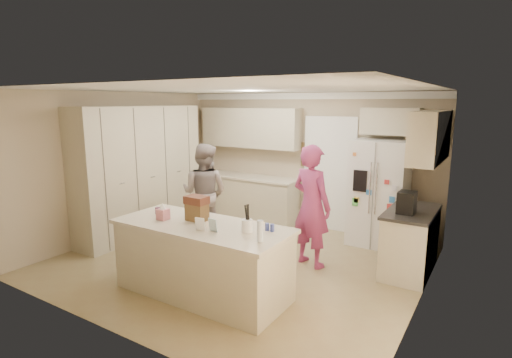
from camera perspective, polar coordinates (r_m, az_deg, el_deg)
The scene contains 41 objects.
floor at distance 6.29m, azimuth -2.51°, elevation -11.76°, with size 5.20×4.60×0.02m, color #8F7B52.
ceiling at distance 5.81m, azimuth -2.73°, elevation 12.82°, with size 5.20×4.60×0.02m, color white.
wall_back at distance 7.90m, azimuth 6.92°, elevation 2.72°, with size 5.20×0.02×2.60m, color tan.
wall_front at distance 4.27m, azimuth -20.53°, elevation -4.97°, with size 5.20×0.02×2.60m, color tan.
wall_left at distance 7.68m, azimuth -18.89°, elevation 1.98°, with size 0.02×4.60×2.60m, color tan.
wall_right at distance 4.96m, azimuth 23.14°, elevation -3.00°, with size 0.02×4.60×2.60m, color tan.
crown_back at distance 7.78m, azimuth 6.98°, elevation 11.68°, with size 5.20×0.08×0.12m, color white.
pantry_bank at distance 7.59m, azimuth -16.18°, elevation 1.08°, with size 0.60×2.60×2.35m, color beige.
back_base_cab at distance 8.35m, azimuth -1.30°, elevation -2.77°, with size 2.20×0.60×0.88m, color beige.
back_countertop at distance 8.24m, azimuth -1.35°, elevation 0.32°, with size 2.24×0.63×0.04m, color beige.
back_upper_cab at distance 8.23m, azimuth -0.86°, elevation 7.33°, with size 2.20×0.35×0.80m, color beige.
doorway_opening at distance 7.70m, azimuth 10.50°, elevation 0.52°, with size 0.90×0.06×2.10m, color black.
doorway_casing at distance 7.67m, azimuth 10.40°, elevation 0.48°, with size 1.02×0.03×2.22m, color white.
wall_frame_upper at distance 7.82m, azimuth 6.98°, elevation 4.49°, with size 0.15×0.02×0.20m, color brown.
wall_frame_lower at distance 7.86m, azimuth 6.93°, elevation 2.53°, with size 0.15×0.02×0.20m, color brown.
refrigerator at distance 7.08m, azimuth 17.13°, elevation -1.94°, with size 0.90×0.70×1.80m, color white.
fridge_seam at distance 6.74m, azimuth 16.34°, elevation -2.52°, with size 0.01×0.02×1.78m, color gray.
fridge_dispenser at distance 6.74m, azimuth 14.63°, elevation -0.26°, with size 0.22×0.03×0.35m, color black.
fridge_handle_l at distance 6.71m, azimuth 15.96°, elevation -1.26°, with size 0.02×0.02×0.85m, color silver.
fridge_handle_r at distance 6.68m, azimuth 16.79°, elevation -1.35°, with size 0.02×0.02×0.85m, color silver.
over_fridge_cab at distance 7.11m, azimuth 18.67°, elevation 7.80°, with size 0.95×0.35×0.45m, color beige.
right_base_cab at distance 6.19m, azimuth 21.17°, elevation -8.46°, with size 0.60×1.20×0.88m, color beige.
right_countertop at distance 6.06m, azimuth 21.37°, elevation -4.34°, with size 0.63×1.24×0.04m, color #2D2B28.
right_upper_cab at distance 6.06m, azimuth 23.68°, elevation 5.59°, with size 0.35×1.50×0.70m, color beige.
coffee_maker at distance 5.84m, azimuth 20.73°, elevation -3.14°, with size 0.22×0.28×0.30m, color black.
island_base at distance 5.20m, azimuth -7.69°, elevation -11.52°, with size 2.20×0.90×0.88m, color beige.
island_top at distance 5.04m, azimuth -7.82°, elevation -6.69°, with size 2.28×0.96×0.05m, color beige.
utensil_crock at distance 4.68m, azimuth -1.28°, elevation -6.70°, with size 0.13×0.13×0.15m, color white.
tissue_box at distance 5.31m, azimuth -13.14°, elevation -4.92°, with size 0.13×0.13×0.14m, color #D27786.
tissue_plume at distance 5.28m, azimuth -13.19°, elevation -3.77°, with size 0.08×0.08×0.08m, color white.
dollhouse_body at distance 5.17m, azimuth -8.44°, elevation -4.70°, with size 0.26×0.18×0.22m, color brown.
dollhouse_roof at distance 5.13m, azimuth -8.49°, elevation -2.98°, with size 0.28×0.20×0.10m, color #592D1E.
jam_jar at distance 5.59m, azimuth -13.86°, elevation -4.42°, with size 0.07×0.07×0.09m, color #59263F.
greeting_card_a at distance 4.77m, azimuth -8.00°, elevation -6.39°, with size 0.12×0.01×0.16m, color white.
greeting_card_b at distance 4.72m, azimuth -6.20°, elevation -6.55°, with size 0.12×0.01×0.16m, color silver.
water_bottle at distance 4.35m, azimuth 0.60°, elevation -7.45°, with size 0.07×0.07×0.24m, color silver.
shaker_salt at distance 4.74m, azimuth 1.59°, elevation -6.85°, with size 0.05×0.05×0.09m, color #323F94.
shaker_pepper at distance 4.71m, azimuth 2.33°, elevation -6.98°, with size 0.05×0.05×0.09m, color #323F94.
teen_boy at distance 6.97m, azimuth -7.39°, elevation -2.04°, with size 0.84×0.65×1.73m, color gray.
teen_girl at distance 5.95m, azimuth 7.93°, elevation -3.83°, with size 0.67×0.44×1.82m, color #A23667.
fridge_magnets at distance 6.74m, azimuth 16.32°, elevation -2.54°, with size 0.76×0.02×1.44m, color tan, non-canonical shape.
Camera 1 is at (3.30, -4.78, 2.42)m, focal length 28.00 mm.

